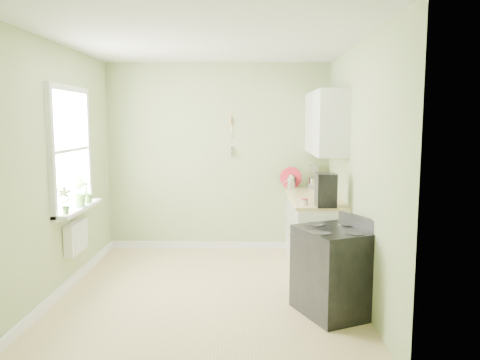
{
  "coord_description": "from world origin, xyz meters",
  "views": [
    {
      "loc": [
        0.44,
        -4.95,
        1.89
      ],
      "look_at": [
        0.34,
        0.55,
        1.18
      ],
      "focal_mm": 35.0,
      "sensor_mm": 36.0,
      "label": 1
    }
  ],
  "objects_px": {
    "stand_mixer": "(313,177)",
    "stove": "(334,271)",
    "coffee_maker": "(326,191)",
    "kettle": "(291,182)"
  },
  "relations": [
    {
      "from": "kettle",
      "to": "coffee_maker",
      "type": "xyz_separation_m",
      "value": [
        0.27,
        -1.36,
        0.08
      ]
    },
    {
      "from": "stove",
      "to": "coffee_maker",
      "type": "xyz_separation_m",
      "value": [
        0.04,
        0.83,
        0.66
      ]
    },
    {
      "from": "kettle",
      "to": "stove",
      "type": "bearing_deg",
      "value": -84.07
    },
    {
      "from": "stove",
      "to": "stand_mixer",
      "type": "xyz_separation_m",
      "value": [
        0.1,
        2.27,
        0.64
      ]
    },
    {
      "from": "stove",
      "to": "stand_mixer",
      "type": "height_order",
      "value": "stand_mixer"
    },
    {
      "from": "stove",
      "to": "coffee_maker",
      "type": "bearing_deg",
      "value": 87.28
    },
    {
      "from": "stand_mixer",
      "to": "stove",
      "type": "bearing_deg",
      "value": -92.49
    },
    {
      "from": "stand_mixer",
      "to": "kettle",
      "type": "distance_m",
      "value": 0.34
    },
    {
      "from": "coffee_maker",
      "to": "kettle",
      "type": "bearing_deg",
      "value": 101.13
    },
    {
      "from": "stove",
      "to": "kettle",
      "type": "bearing_deg",
      "value": 95.93
    }
  ]
}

